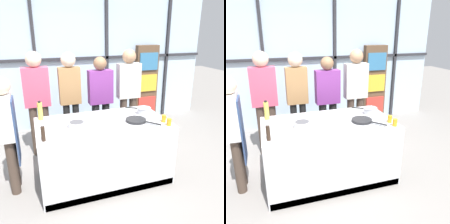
# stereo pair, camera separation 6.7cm
# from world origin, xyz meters

# --- Properties ---
(ground_plane) EXTENTS (18.00, 18.00, 0.00)m
(ground_plane) POSITION_xyz_m (0.00, 0.00, 0.00)
(ground_plane) COLOR gray
(back_window_wall) EXTENTS (6.40, 0.10, 2.80)m
(back_window_wall) POSITION_xyz_m (0.00, 2.21, 1.40)
(back_window_wall) COLOR silver
(back_window_wall) RESTS_ON ground_plane
(bookshelf) EXTENTS (0.54, 0.19, 1.79)m
(bookshelf) POSITION_xyz_m (1.71, 2.02, 0.90)
(bookshelf) COLOR brown
(bookshelf) RESTS_ON ground_plane
(demo_island) EXTENTS (1.85, 1.03, 0.89)m
(demo_island) POSITION_xyz_m (0.00, -0.00, 0.45)
(demo_island) COLOR silver
(demo_island) RESTS_ON ground_plane
(chef) EXTENTS (0.22, 0.39, 1.60)m
(chef) POSITION_xyz_m (-1.25, 0.10, 0.92)
(chef) COLOR #47382D
(chef) RESTS_ON ground_plane
(spectator_far_left) EXTENTS (0.42, 0.25, 1.82)m
(spectator_far_left) POSITION_xyz_m (-0.83, 1.04, 1.05)
(spectator_far_left) COLOR #47382D
(spectator_far_left) RESTS_ON ground_plane
(spectator_center_left) EXTENTS (0.37, 0.25, 1.78)m
(spectator_center_left) POSITION_xyz_m (-0.28, 1.04, 1.06)
(spectator_center_left) COLOR black
(spectator_center_left) RESTS_ON ground_plane
(spectator_center_right) EXTENTS (0.44, 0.24, 1.69)m
(spectator_center_right) POSITION_xyz_m (0.28, 1.04, 0.96)
(spectator_center_right) COLOR black
(spectator_center_right) RESTS_ON ground_plane
(spectator_far_right) EXTENTS (0.43, 0.25, 1.80)m
(spectator_far_right) POSITION_xyz_m (0.83, 1.04, 1.04)
(spectator_far_right) COLOR #47382D
(spectator_far_right) RESTS_ON ground_plane
(frying_pan) EXTENTS (0.40, 0.45, 0.04)m
(frying_pan) POSITION_xyz_m (0.46, -0.13, 0.91)
(frying_pan) COLOR #232326
(frying_pan) RESTS_ON demo_island
(saucepan) EXTENTS (0.36, 0.27, 0.10)m
(saucepan) POSITION_xyz_m (0.71, 0.13, 0.95)
(saucepan) COLOR silver
(saucepan) RESTS_ON demo_island
(white_plate) EXTENTS (0.25, 0.25, 0.01)m
(white_plate) POSITION_xyz_m (-0.39, 0.18, 0.90)
(white_plate) COLOR white
(white_plate) RESTS_ON demo_island
(mixing_bowl) EXTENTS (0.24, 0.24, 0.08)m
(mixing_bowl) POSITION_xyz_m (-0.38, -0.07, 0.93)
(mixing_bowl) COLOR silver
(mixing_bowl) RESTS_ON demo_island
(oil_bottle) EXTENTS (0.07, 0.07, 0.29)m
(oil_bottle) POSITION_xyz_m (-0.82, 0.39, 1.03)
(oil_bottle) COLOR #E0CC4C
(oil_bottle) RESTS_ON demo_island
(pepper_grinder) EXTENTS (0.05, 0.05, 0.21)m
(pepper_grinder) POSITION_xyz_m (-0.83, -0.34, 0.99)
(pepper_grinder) COLOR #332319
(pepper_grinder) RESTS_ON demo_island
(juice_glass_near) EXTENTS (0.06, 0.06, 0.10)m
(juice_glass_near) POSITION_xyz_m (0.82, -0.41, 0.94)
(juice_glass_near) COLOR orange
(juice_glass_near) RESTS_ON demo_island
(juice_glass_far) EXTENTS (0.06, 0.06, 0.10)m
(juice_glass_far) POSITION_xyz_m (0.82, -0.27, 0.94)
(juice_glass_far) COLOR orange
(juice_glass_far) RESTS_ON demo_island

